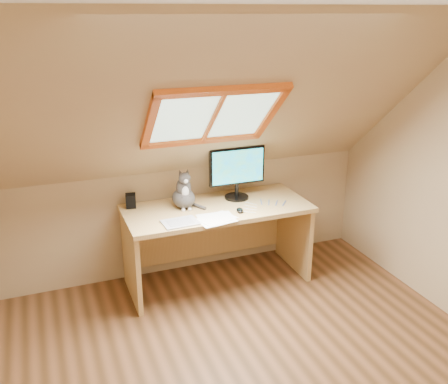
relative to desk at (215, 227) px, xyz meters
name	(u,v)px	position (x,y,z in m)	size (l,w,h in m)	color
ground	(267,382)	(-0.15, -1.45, -0.52)	(3.50, 3.50, 0.00)	brown
room_shell	(282,187)	(-0.15, -1.54, 0.91)	(3.52, 3.52, 2.41)	tan
desk	(215,227)	(0.00, 0.00, 0.00)	(1.63, 0.71, 0.74)	tan
monitor	(237,170)	(0.24, 0.06, 0.50)	(0.52, 0.22, 0.48)	black
cat	(184,194)	(-0.28, 0.01, 0.36)	(0.20, 0.24, 0.37)	#45403D
desk_speaker	(131,201)	(-0.71, 0.18, 0.29)	(0.09, 0.09, 0.12)	black
graphics_tablet	(180,222)	(-0.41, -0.30, 0.23)	(0.28, 0.20, 0.01)	#B2B2B7
mouse	(240,210)	(0.14, -0.26, 0.24)	(0.06, 0.10, 0.03)	black
papers	(209,220)	(-0.16, -0.33, 0.23)	(0.35, 0.30, 0.01)	white
cables	(264,205)	(0.40, -0.19, 0.23)	(0.51, 0.26, 0.01)	silver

